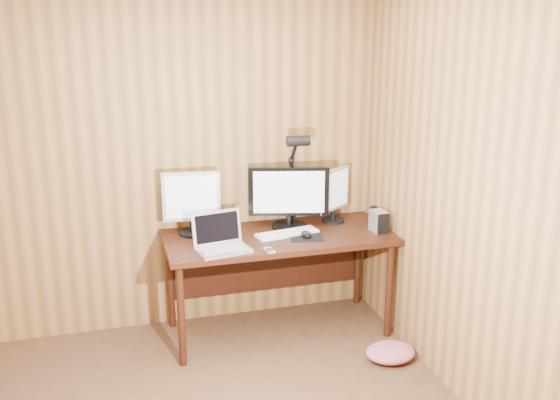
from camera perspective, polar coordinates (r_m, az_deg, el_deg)
name	(u,v)px	position (r m, az deg, el deg)	size (l,w,h in m)	color
room_shell	(169,267)	(2.79, -9.60, -5.78)	(4.00, 4.00, 4.00)	#51341F
desk	(275,247)	(4.73, -0.41, -4.15)	(1.60, 0.70, 0.75)	black
monitor_center	(289,196)	(4.71, 0.77, 0.31)	(0.57, 0.25, 0.45)	black
monitor_left	(191,201)	(4.60, -7.72, -0.11)	(0.40, 0.19, 0.45)	black
monitor_right	(334,194)	(4.86, 4.69, 0.53)	(0.31, 0.23, 0.40)	black
laptop	(221,240)	(4.36, -5.20, -3.52)	(0.38, 0.32, 0.24)	silver
keyboard	(287,233)	(4.63, 0.63, -2.90)	(0.47, 0.21, 0.02)	white
mousepad	(306,237)	(4.58, 2.29, -3.25)	(0.23, 0.19, 0.00)	black
mouse	(306,234)	(4.57, 2.29, -3.00)	(0.07, 0.11, 0.04)	black
hard_drive	(379,221)	(4.73, 8.61, -1.84)	(0.11, 0.15, 0.15)	silver
phone	(269,250)	(4.32, -0.93, -4.41)	(0.06, 0.11, 0.01)	silver
speaker	(373,215)	(4.91, 8.14, -1.29)	(0.05, 0.05, 0.13)	black
desk_lamp	(295,165)	(4.75, 1.30, 3.07)	(0.16, 0.24, 0.72)	black
fabric_pile	(390,352)	(4.60, 9.59, -12.96)	(0.34, 0.28, 0.11)	#B75869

